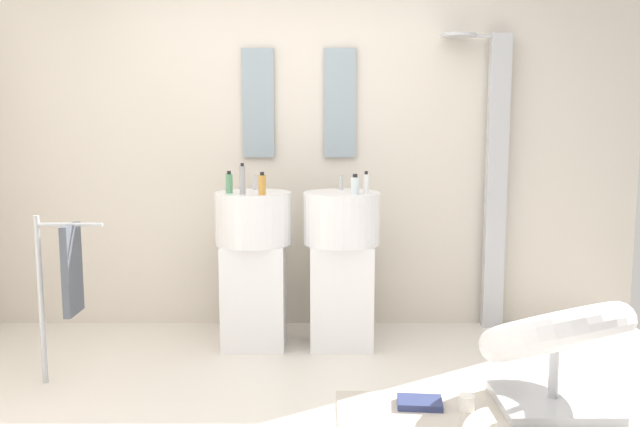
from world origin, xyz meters
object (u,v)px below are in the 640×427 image
(coffee_mug, at_px, (466,403))
(soap_bottle_white, at_px, (365,184))
(soap_bottle_green, at_px, (228,183))
(soap_bottle_grey, at_px, (242,180))
(magazine_navy, at_px, (419,403))
(soap_bottle_amber, at_px, (261,185))
(shower_column, at_px, (493,176))
(pedestal_sink_right, at_px, (341,262))
(pedestal_sink_left, at_px, (253,262))
(towel_rack, at_px, (66,273))
(lounge_chair, at_px, (554,342))
(soap_bottle_clear, at_px, (354,185))

(coffee_mug, height_order, soap_bottle_white, soap_bottle_white)
(soap_bottle_green, bearing_deg, soap_bottle_grey, -39.53)
(magazine_navy, height_order, soap_bottle_green, soap_bottle_green)
(coffee_mug, bearing_deg, soap_bottle_white, 115.22)
(soap_bottle_amber, bearing_deg, soap_bottle_white, 5.92)
(soap_bottle_white, bearing_deg, soap_bottle_grey, -177.32)
(shower_column, distance_m, soap_bottle_green, 1.84)
(coffee_mug, distance_m, soap_bottle_white, 1.47)
(pedestal_sink_right, xyz_separation_m, soap_bottle_grey, (-0.62, -0.14, 0.55))
(pedestal_sink_left, xyz_separation_m, soap_bottle_white, (0.72, -0.10, 0.52))
(pedestal_sink_left, height_order, soap_bottle_green, soap_bottle_green)
(pedestal_sink_left, relative_size, towel_rack, 1.17)
(shower_column, distance_m, lounge_chair, 1.58)
(soap_bottle_white, bearing_deg, magazine_navy, -76.01)
(soap_bottle_green, bearing_deg, soap_bottle_white, -2.71)
(towel_rack, bearing_deg, pedestal_sink_right, 23.32)
(shower_column, height_order, soap_bottle_amber, shower_column)
(magazine_navy, distance_m, soap_bottle_grey, 1.70)
(pedestal_sink_left, height_order, coffee_mug, pedestal_sink_left)
(lounge_chair, bearing_deg, shower_column, 88.96)
(soap_bottle_green, bearing_deg, lounge_chair, -28.23)
(pedestal_sink_right, distance_m, magazine_navy, 1.19)
(soap_bottle_green, bearing_deg, pedestal_sink_left, 23.41)
(towel_rack, height_order, soap_bottle_white, soap_bottle_white)
(lounge_chair, xyz_separation_m, towel_rack, (-2.58, 0.35, 0.28))
(pedestal_sink_left, xyz_separation_m, pedestal_sink_right, (0.57, 0.00, 0.00))
(lounge_chair, relative_size, soap_bottle_grey, 5.40)
(pedestal_sink_left, xyz_separation_m, soap_bottle_green, (-0.14, -0.06, 0.52))
(pedestal_sink_right, bearing_deg, pedestal_sink_left, 180.00)
(lounge_chair, bearing_deg, soap_bottle_grey, 152.49)
(magazine_navy, distance_m, soap_bottle_white, 1.40)
(soap_bottle_clear, height_order, soap_bottle_white, soap_bottle_white)
(pedestal_sink_left, relative_size, lounge_chair, 1.05)
(pedestal_sink_right, height_order, soap_bottle_green, soap_bottle_green)
(lounge_chair, distance_m, soap_bottle_white, 1.47)
(soap_bottle_grey, xyz_separation_m, soap_bottle_white, (0.77, 0.04, -0.03))
(lounge_chair, distance_m, soap_bottle_amber, 1.90)
(coffee_mug, relative_size, soap_bottle_white, 0.58)
(shower_column, bearing_deg, soap_bottle_green, -165.63)
(coffee_mug, relative_size, soap_bottle_grey, 0.42)
(lounge_chair, xyz_separation_m, coffee_mug, (-0.45, -0.05, -0.30))
(pedestal_sink_left, relative_size, shower_column, 0.54)
(pedestal_sink_left, bearing_deg, soap_bottle_white, -8.15)
(coffee_mug, bearing_deg, soap_bottle_clear, 119.52)
(towel_rack, height_order, magazine_navy, towel_rack)
(soap_bottle_green, bearing_deg, pedestal_sink_right, 4.98)
(towel_rack, bearing_deg, soap_bottle_grey, 29.72)
(pedestal_sink_left, relative_size, magazine_navy, 4.86)
(pedestal_sink_left, bearing_deg, coffee_mug, -42.22)
(pedestal_sink_left, xyz_separation_m, soap_bottle_clear, (0.65, -0.14, 0.51))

